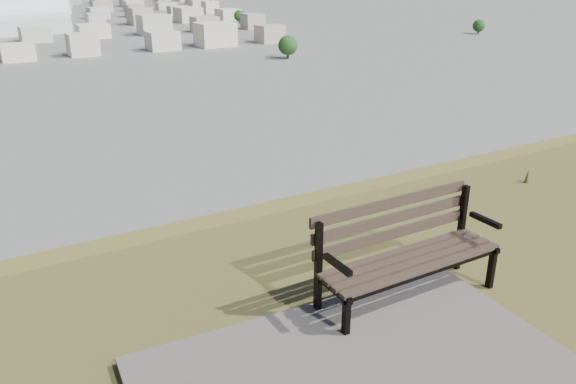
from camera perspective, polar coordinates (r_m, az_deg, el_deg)
park_bench at (r=4.73m, az=11.77°, el=-5.45°), size 1.62×0.52×0.84m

